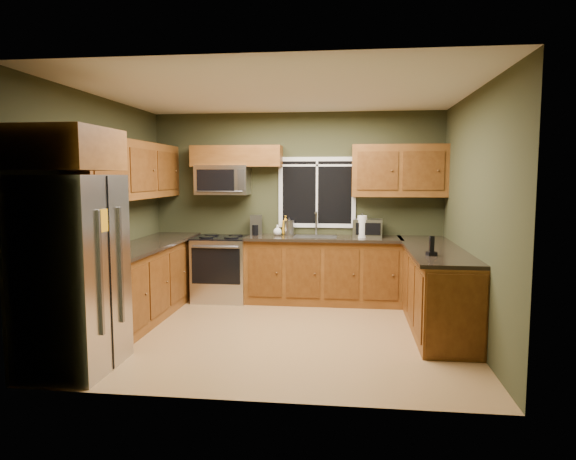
% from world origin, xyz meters
% --- Properties ---
extents(floor, '(4.20, 4.20, 0.00)m').
position_xyz_m(floor, '(0.00, 0.00, 0.00)').
color(floor, '#997143').
rests_on(floor, ground).
extents(ceiling, '(4.20, 4.20, 0.00)m').
position_xyz_m(ceiling, '(0.00, 0.00, 2.70)').
color(ceiling, white).
rests_on(ceiling, back_wall).
extents(back_wall, '(4.20, 0.00, 4.20)m').
position_xyz_m(back_wall, '(0.00, 1.80, 1.35)').
color(back_wall, '#32341D').
rests_on(back_wall, ground).
extents(front_wall, '(4.20, 0.00, 4.20)m').
position_xyz_m(front_wall, '(0.00, -1.80, 1.35)').
color(front_wall, '#32341D').
rests_on(front_wall, ground).
extents(left_wall, '(0.00, 3.60, 3.60)m').
position_xyz_m(left_wall, '(-2.10, 0.00, 1.35)').
color(left_wall, '#32341D').
rests_on(left_wall, ground).
extents(right_wall, '(0.00, 3.60, 3.60)m').
position_xyz_m(right_wall, '(2.10, 0.00, 1.35)').
color(right_wall, '#32341D').
rests_on(right_wall, ground).
extents(window, '(1.12, 0.03, 1.02)m').
position_xyz_m(window, '(0.30, 1.78, 1.55)').
color(window, white).
rests_on(window, back_wall).
extents(base_cabinets_left, '(0.60, 2.65, 0.90)m').
position_xyz_m(base_cabinets_left, '(-1.80, 0.48, 0.45)').
color(base_cabinets_left, brown).
rests_on(base_cabinets_left, ground).
extents(countertop_left, '(0.65, 2.65, 0.04)m').
position_xyz_m(countertop_left, '(-1.78, 0.48, 0.92)').
color(countertop_left, black).
rests_on(countertop_left, base_cabinets_left).
extents(base_cabinets_back, '(2.17, 0.60, 0.90)m').
position_xyz_m(base_cabinets_back, '(0.42, 1.50, 0.45)').
color(base_cabinets_back, brown).
rests_on(base_cabinets_back, ground).
extents(countertop_back, '(2.17, 0.65, 0.04)m').
position_xyz_m(countertop_back, '(0.42, 1.48, 0.92)').
color(countertop_back, black).
rests_on(countertop_back, base_cabinets_back).
extents(base_cabinets_peninsula, '(0.60, 2.52, 0.90)m').
position_xyz_m(base_cabinets_peninsula, '(1.80, 0.54, 0.45)').
color(base_cabinets_peninsula, brown).
rests_on(base_cabinets_peninsula, ground).
extents(countertop_peninsula, '(0.65, 2.50, 0.04)m').
position_xyz_m(countertop_peninsula, '(1.78, 0.55, 0.92)').
color(countertop_peninsula, black).
rests_on(countertop_peninsula, base_cabinets_peninsula).
extents(upper_cabinets_left, '(0.33, 2.65, 0.72)m').
position_xyz_m(upper_cabinets_left, '(-1.94, 0.48, 1.86)').
color(upper_cabinets_left, brown).
rests_on(upper_cabinets_left, left_wall).
extents(upper_cabinets_back_left, '(1.30, 0.33, 0.30)m').
position_xyz_m(upper_cabinets_back_left, '(-0.85, 1.64, 2.07)').
color(upper_cabinets_back_left, brown).
rests_on(upper_cabinets_back_left, back_wall).
extents(upper_cabinets_back_right, '(1.30, 0.33, 0.72)m').
position_xyz_m(upper_cabinets_back_right, '(1.45, 1.64, 1.86)').
color(upper_cabinets_back_right, brown).
rests_on(upper_cabinets_back_right, back_wall).
extents(upper_cabinet_over_fridge, '(0.72, 0.90, 0.38)m').
position_xyz_m(upper_cabinet_over_fridge, '(-1.74, -1.30, 2.03)').
color(upper_cabinet_over_fridge, brown).
rests_on(upper_cabinet_over_fridge, left_wall).
extents(refrigerator, '(0.74, 0.90, 1.80)m').
position_xyz_m(refrigerator, '(-1.74, -1.30, 0.90)').
color(refrigerator, '#B7B7BC').
rests_on(refrigerator, ground).
extents(range, '(0.76, 0.69, 0.94)m').
position_xyz_m(range, '(-1.05, 1.47, 0.47)').
color(range, '#B7B7BC').
rests_on(range, ground).
extents(microwave, '(0.76, 0.41, 0.42)m').
position_xyz_m(microwave, '(-1.05, 1.61, 1.73)').
color(microwave, '#B7B7BC').
rests_on(microwave, back_wall).
extents(sink, '(0.60, 0.42, 0.36)m').
position_xyz_m(sink, '(0.30, 1.49, 0.95)').
color(sink, slate).
rests_on(sink, countertop_back).
extents(toaster_oven, '(0.42, 0.34, 0.25)m').
position_xyz_m(toaster_oven, '(1.03, 1.55, 1.06)').
color(toaster_oven, '#B7B7BC').
rests_on(toaster_oven, countertop_back).
extents(coffee_maker, '(0.20, 0.25, 0.28)m').
position_xyz_m(coffee_maker, '(-0.57, 1.62, 1.07)').
color(coffee_maker, slate).
rests_on(coffee_maker, countertop_back).
extents(kettle, '(0.15, 0.15, 0.26)m').
position_xyz_m(kettle, '(-0.09, 1.65, 1.06)').
color(kettle, '#B7B7BC').
rests_on(kettle, countertop_back).
extents(paper_towel_roll, '(0.15, 0.15, 0.34)m').
position_xyz_m(paper_towel_roll, '(0.95, 1.46, 1.09)').
color(paper_towel_roll, white).
rests_on(paper_towel_roll, countertop_back).
extents(soap_bottle_a, '(0.14, 0.14, 0.28)m').
position_xyz_m(soap_bottle_a, '(-0.15, 1.70, 1.08)').
color(soap_bottle_a, '#F2A616').
rests_on(soap_bottle_a, countertop_back).
extents(soap_bottle_c, '(0.16, 0.16, 0.15)m').
position_xyz_m(soap_bottle_c, '(-0.25, 1.58, 1.02)').
color(soap_bottle_c, white).
rests_on(soap_bottle_c, countertop_back).
extents(cordless_phone, '(0.12, 0.12, 0.21)m').
position_xyz_m(cordless_phone, '(1.65, -0.08, 1.00)').
color(cordless_phone, black).
rests_on(cordless_phone, countertop_peninsula).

